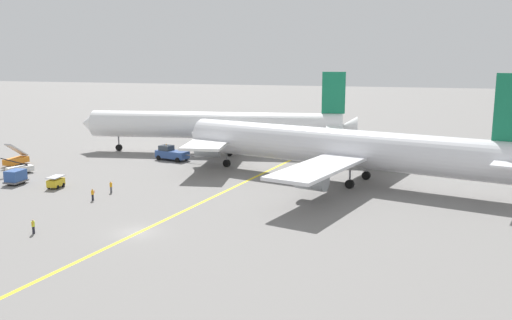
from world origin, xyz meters
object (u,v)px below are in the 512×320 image
pushback_tug (171,153)px  ground_crew_wing_walker_right (111,187)px  gse_container_dolly_flat (16,176)px  gse_stair_truck_yellow (16,159)px  ground_crew_marshaller_foreground (93,194)px  gse_baggage_cart_trailing (56,182)px  airliner_at_gate_left (217,126)px  gse_belt_loader_portside (20,169)px  ground_crew_ramp_agent_by_cones (33,226)px  airliner_being_pushed (340,148)px

pushback_tug → ground_crew_wing_walker_right: size_ratio=5.68×
gse_container_dolly_flat → gse_stair_truck_yellow: size_ratio=0.70×
ground_crew_marshaller_foreground → pushback_tug: bearing=94.3°
pushback_tug → gse_baggage_cart_trailing: (-6.94, -24.49, -0.40)m
airliner_at_gate_left → gse_belt_loader_portside: airliner_at_gate_left is taller
ground_crew_marshaller_foreground → ground_crew_ramp_agent_by_cones: (1.63, -13.83, -0.00)m
airliner_being_pushed → gse_baggage_cart_trailing: (-39.11, -15.86, -4.37)m
gse_container_dolly_flat → gse_baggage_cart_trailing: bearing=-2.6°
pushback_tug → ground_crew_ramp_agent_by_cones: 43.12m
gse_stair_truck_yellow → ground_crew_marshaller_foreground: bearing=-32.8°
gse_belt_loader_portside → ground_crew_marshaller_foreground: gse_belt_loader_portside is taller
airliner_at_gate_left → ground_crew_wing_walker_right: (-3.27, -34.18, -4.58)m
pushback_tug → gse_belt_loader_portside: gse_belt_loader_portside is taller
airliner_at_gate_left → pushback_tug: bearing=-120.2°
pushback_tug → ground_crew_marshaller_foreground: pushback_tug is taller
gse_belt_loader_portside → ground_crew_ramp_agent_by_cones: gse_belt_loader_portside is taller
gse_container_dolly_flat → ground_crew_ramp_agent_by_cones: (18.03, -18.79, -0.34)m
gse_container_dolly_flat → gse_baggage_cart_trailing: gse_container_dolly_flat is taller
pushback_tug → gse_container_dolly_flat: 28.03m
pushback_tug → ground_crew_wing_walker_right: 24.79m
ground_crew_ramp_agent_by_cones → ground_crew_wing_walker_right: bearing=94.8°
ground_crew_wing_walker_right → gse_container_dolly_flat: bearing=178.2°
gse_baggage_cart_trailing → gse_belt_loader_portside: bearing=150.7°
gse_container_dolly_flat → ground_crew_wing_walker_right: 16.50m
ground_crew_ramp_agent_by_cones → gse_stair_truck_yellow: bearing=132.3°
airliner_at_gate_left → gse_stair_truck_yellow: bearing=-144.1°
gse_baggage_cart_trailing → ground_crew_ramp_agent_by_cones: 21.37m
ground_crew_marshaller_foreground → ground_crew_wing_walker_right: 4.44m
airliner_being_pushed → ground_crew_wing_walker_right: 34.21m
airliner_being_pushed → ground_crew_ramp_agent_by_cones: bearing=-129.6°
pushback_tug → gse_container_dolly_flat: bearing=-120.5°
gse_container_dolly_flat → ground_crew_wing_walker_right: (16.49, -0.53, -0.31)m
pushback_tug → gse_belt_loader_portside: (-18.75, -17.86, -0.44)m
airliner_being_pushed → ground_crew_wing_walker_right: bearing=-151.8°
airliner_at_gate_left → gse_container_dolly_flat: 39.25m
gse_container_dolly_flat → gse_stair_truck_yellow: gse_stair_truck_yellow is taller
airliner_being_pushed → ground_crew_wing_walker_right: airliner_being_pushed is taller
gse_baggage_cart_trailing → ground_crew_ramp_agent_by_cones: bearing=-59.8°
gse_container_dolly_flat → gse_stair_truck_yellow: (-10.06, 12.08, -0.15)m
gse_stair_truck_yellow → gse_belt_loader_portside: size_ratio=0.93×
pushback_tug → gse_baggage_cart_trailing: size_ratio=3.30×
airliner_at_gate_left → gse_baggage_cart_trailing: bearing=-110.2°
gse_container_dolly_flat → ground_crew_ramp_agent_by_cones: 26.05m
airliner_at_gate_left → ground_crew_wing_walker_right: size_ratio=33.28×
airliner_at_gate_left → ground_crew_ramp_agent_by_cones: bearing=-91.9°
airliner_at_gate_left → ground_crew_ramp_agent_by_cones: airliner_at_gate_left is taller
gse_belt_loader_portside → ground_crew_wing_walker_right: size_ratio=3.02×
gse_stair_truck_yellow → ground_crew_ramp_agent_by_cones: gse_stair_truck_yellow is taller
gse_stair_truck_yellow → pushback_tug: bearing=26.4°
gse_baggage_cart_trailing → ground_crew_marshaller_foreground: 10.24m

